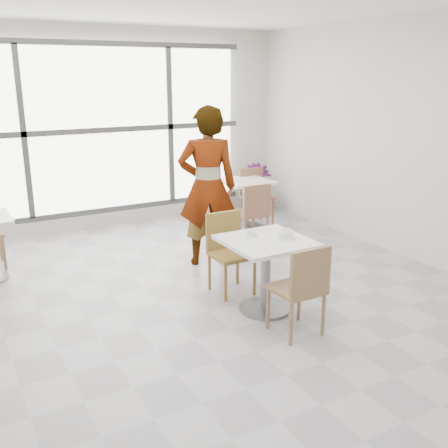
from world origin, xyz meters
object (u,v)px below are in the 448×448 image
oatmeal_bowl (285,234)px  bg_chair_right_near (253,210)px  chair_near (302,285)px  person (208,187)px  plant_right (257,188)px  bg_chair_right_far (255,192)px  bg_table_right (246,197)px  chair_far (228,247)px  coffee_cup (251,234)px  main_table (266,261)px

oatmeal_bowl → bg_chair_right_near: 2.07m
chair_near → person: person is taller
plant_right → person: bearing=-136.3°
bg_chair_right_far → chair_near: bearing=-116.0°
oatmeal_bowl → bg_table_right: size_ratio=0.28×
oatmeal_bowl → chair_near: bearing=-110.0°
person → bg_chair_right_near: person is taller
bg_table_right → plant_right: plant_right is taller
chair_far → bg_table_right: size_ratio=1.16×
person → bg_chair_right_near: size_ratio=2.25×
bg_table_right → bg_chair_right_far: bg_chair_right_far is taller
chair_near → coffee_cup: (-0.07, 0.76, 0.28)m
oatmeal_bowl → bg_chair_right_far: bearing=62.9°
bg_table_right → plant_right: 0.99m
bg_table_right → bg_chair_right_near: (-0.34, -0.75, 0.01)m
person → bg_table_right: 1.72m
chair_near → chair_far: (-0.06, 1.24, 0.00)m
coffee_cup → bg_chair_right_far: 3.12m
main_table → bg_chair_right_far: bearing=59.5°
bg_chair_right_near → oatmeal_bowl: bearing=66.4°
main_table → bg_chair_right_far: (1.62, 2.75, -0.02)m
bg_table_right → bg_chair_right_far: bearing=32.0°
oatmeal_bowl → person: person is taller
chair_far → bg_chair_right_far: size_ratio=1.00×
main_table → bg_chair_right_far: bg_chair_right_far is taller
coffee_cup → bg_chair_right_near: size_ratio=0.18×
chair_near → bg_chair_right_far: size_ratio=1.00×
person → bg_table_right: (1.22, 1.10, -0.49)m
oatmeal_bowl → coffee_cup: (-0.27, 0.20, -0.01)m
chair_near → oatmeal_bowl: 0.66m
bg_table_right → bg_chair_right_near: 0.83m
chair_far → person: size_ratio=0.44×
person → plant_right: 2.69m
chair_far → oatmeal_bowl: (0.26, -0.68, 0.29)m
chair_far → coffee_cup: size_ratio=5.47×
plant_right → coffee_cup: bearing=-123.8°
oatmeal_bowl → plant_right: size_ratio=0.25×
chair_near → person: size_ratio=0.44×
oatmeal_bowl → bg_table_right: bearing=66.1°
bg_chair_right_near → bg_chair_right_far: (0.61, 0.92, 0.00)m
oatmeal_bowl → person: size_ratio=0.11×
chair_far → bg_table_right: 2.42m
coffee_cup → chair_near: bearing=-85.0°
chair_far → oatmeal_bowl: chair_far is taller
chair_near → bg_chair_right_far: bearing=-116.0°
chair_near → oatmeal_bowl: size_ratio=4.14×
chair_far → coffee_cup: 0.55m
coffee_cup → bg_chair_right_far: size_ratio=0.18×
person → chair_far: bearing=99.6°
bg_chair_right_far → plant_right: size_ratio=1.05×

